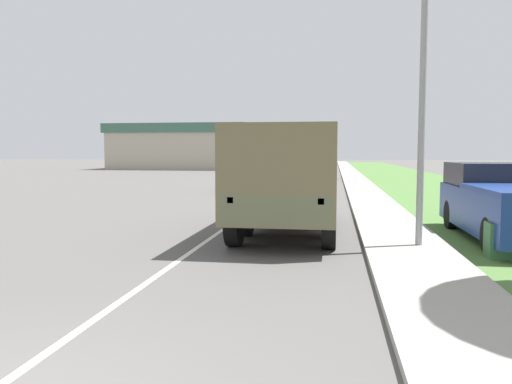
{
  "coord_description": "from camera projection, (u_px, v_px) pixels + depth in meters",
  "views": [
    {
      "loc": [
        2.95,
        -2.93,
        2.1
      ],
      "look_at": [
        0.73,
        11.25,
        0.94
      ],
      "focal_mm": 35.0,
      "sensor_mm": 36.0,
      "label": 1
    }
  ],
  "objects": [
    {
      "name": "utility_box",
      "position": [
        501.0,
        240.0,
        9.73
      ],
      "size": [
        0.55,
        0.45,
        0.7
      ],
      "color": "#3D7042",
      "rests_on": "grass_strip_right"
    },
    {
      "name": "lamp_post",
      "position": [
        413.0,
        52.0,
        10.33
      ],
      "size": [
        1.69,
        0.24,
        6.77
      ],
      "color": "gray",
      "rests_on": "sidewalk_right"
    },
    {
      "name": "grass_strip_right",
      "position": [
        406.0,
        177.0,
        41.53
      ],
      "size": [
        7.0,
        120.0,
        0.02
      ],
      "color": "#4C7538",
      "rests_on": "ground"
    },
    {
      "name": "military_truck",
      "position": [
        290.0,
        173.0,
        12.86
      ],
      "size": [
        2.37,
        6.57,
        2.67
      ],
      "color": "#606647",
      "rests_on": "ground"
    },
    {
      "name": "lane_centre_stripe",
      "position": [
        299.0,
        176.0,
        42.9
      ],
      "size": [
        0.12,
        120.0,
        0.0
      ],
      "color": "silver",
      "rests_on": "ground"
    },
    {
      "name": "car_nearest_ahead",
      "position": [
        251.0,
        177.0,
        26.52
      ],
      "size": [
        1.81,
        4.69,
        1.71
      ],
      "color": "#336B3D",
      "rests_on": "ground"
    },
    {
      "name": "sidewalk_right",
      "position": [
        352.0,
        176.0,
        42.2
      ],
      "size": [
        1.8,
        120.0,
        0.12
      ],
      "color": "#9E9B93",
      "rests_on": "ground"
    },
    {
      "name": "building_distant",
      "position": [
        183.0,
        147.0,
        60.96
      ],
      "size": [
        16.93,
        9.13,
        5.39
      ],
      "color": "#B2A893",
      "rests_on": "ground"
    },
    {
      "name": "ground_plane",
      "position": [
        299.0,
        176.0,
        42.9
      ],
      "size": [
        180.0,
        180.0,
        0.0
      ],
      "primitive_type": "plane",
      "color": "#565451"
    },
    {
      "name": "car_second_ahead",
      "position": [
        321.0,
        169.0,
        38.78
      ],
      "size": [
        1.9,
        4.69,
        1.68
      ],
      "color": "maroon",
      "rests_on": "ground"
    },
    {
      "name": "pickup_truck",
      "position": [
        505.0,
        203.0,
        11.86
      ],
      "size": [
        1.99,
        5.36,
        1.79
      ],
      "color": "navy",
      "rests_on": "grass_strip_right"
    }
  ]
}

